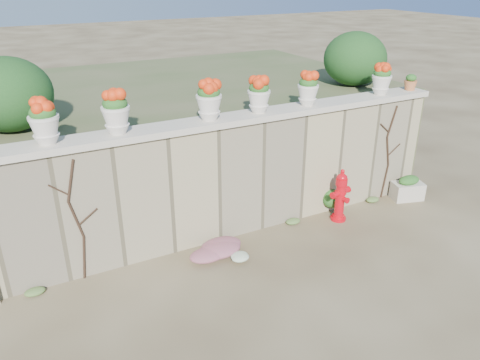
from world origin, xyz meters
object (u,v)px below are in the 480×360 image
fire_hydrant (340,195)px  terracotta_pot (410,83)px  planter_box (408,188)px  urn_pot_0 (44,122)px

fire_hydrant → terracotta_pot: terracotta_pot is taller
planter_box → urn_pot_0: bearing=-168.2°
fire_hydrant → terracotta_pot: (1.97, 0.56, 1.73)m
urn_pot_0 → terracotta_pot: bearing=0.0°
urn_pot_0 → fire_hydrant: bearing=-6.8°
fire_hydrant → planter_box: bearing=-9.2°
urn_pot_0 → terracotta_pot: (6.66, 0.00, -0.17)m
planter_box → urn_pot_0: (-6.46, 0.51, 2.18)m
fire_hydrant → planter_box: 1.79m
fire_hydrant → terracotta_pot: 2.68m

